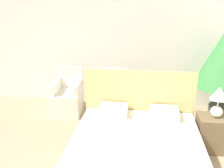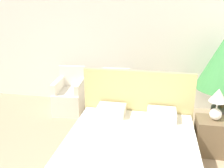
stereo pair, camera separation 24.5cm
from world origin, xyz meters
name	(u,v)px [view 1 (the left image)]	position (x,y,z in m)	size (l,w,h in m)	color
wall_back	(120,40)	(0.00, 3.57, 1.45)	(10.00, 0.06, 2.90)	silver
bed	(136,153)	(0.49, 1.13, 0.29)	(1.80, 2.00, 1.21)	#4C4238
armchair_near_window_left	(68,99)	(-1.02, 2.88, 0.30)	(0.63, 0.75, 0.92)	silver
armchair_near_window_right	(113,101)	(-0.05, 2.88, 0.30)	(0.62, 0.74, 0.92)	silver
nightstand	(213,133)	(1.67, 1.84, 0.28)	(0.49, 0.41, 0.57)	brown
table_lamp	(219,99)	(1.68, 1.85, 0.87)	(0.26, 0.26, 0.50)	white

